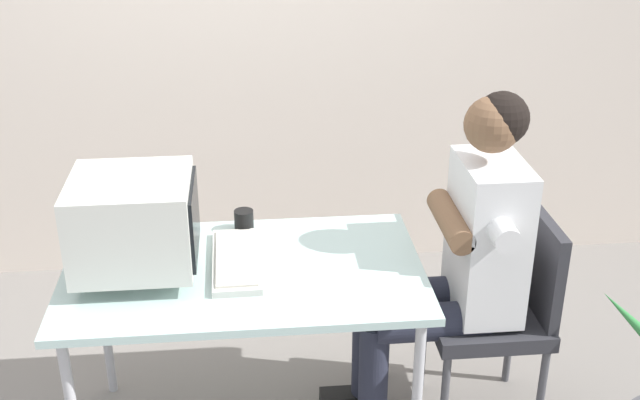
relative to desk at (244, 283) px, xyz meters
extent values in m
cylinder|color=#B7B7BC|center=(-0.56, 0.32, -0.32)|extent=(0.04, 0.04, 0.70)
cylinder|color=#B7B7BC|center=(0.56, 0.32, -0.32)|extent=(0.04, 0.04, 0.70)
cube|color=silver|center=(0.00, 0.00, 0.04)|extent=(1.24, 0.75, 0.03)
cylinder|color=silver|center=(-0.36, 0.00, 0.07)|extent=(0.22, 0.22, 0.02)
cylinder|color=silver|center=(-0.36, 0.00, 0.09)|extent=(0.06, 0.06, 0.03)
cube|color=silver|center=(-0.36, 0.00, 0.26)|extent=(0.39, 0.38, 0.30)
cube|color=black|center=(-0.15, 0.00, 0.26)|extent=(0.01, 0.32, 0.25)
cube|color=silver|center=(-0.02, 0.04, 0.07)|extent=(0.17, 0.45, 0.02)
cube|color=beige|center=(-0.02, 0.04, 0.09)|extent=(0.15, 0.40, 0.01)
cylinder|color=#4C4C51|center=(1.07, -0.14, -0.46)|extent=(0.03, 0.03, 0.42)
cylinder|color=#4C4C51|center=(0.71, 0.22, -0.46)|extent=(0.03, 0.03, 0.42)
cylinder|color=#4C4C51|center=(1.07, 0.22, -0.46)|extent=(0.03, 0.03, 0.42)
cube|color=#2D2D33|center=(0.89, 0.04, -0.22)|extent=(0.42, 0.42, 0.06)
cube|color=#2D2D33|center=(1.08, 0.04, 0.00)|extent=(0.04, 0.38, 0.37)
cube|color=silver|center=(0.87, 0.04, 0.12)|extent=(0.22, 0.35, 0.58)
sphere|color=brown|center=(0.85, 0.04, 0.54)|extent=(0.19, 0.19, 0.19)
sphere|color=black|center=(0.88, 0.04, 0.56)|extent=(0.18, 0.18, 0.18)
cylinder|color=#262838|center=(0.67, -0.05, -0.17)|extent=(0.41, 0.14, 0.14)
cylinder|color=#262838|center=(0.67, 0.13, -0.17)|extent=(0.41, 0.14, 0.14)
cylinder|color=#262838|center=(0.46, -0.05, -0.42)|extent=(0.11, 0.11, 0.50)
cylinder|color=#262838|center=(0.46, 0.13, -0.42)|extent=(0.11, 0.11, 0.50)
cube|color=black|center=(0.40, 0.13, -0.64)|extent=(0.24, 0.09, 0.06)
cylinder|color=silver|center=(0.85, -0.17, 0.24)|extent=(0.09, 0.14, 0.09)
cylinder|color=silver|center=(0.85, 0.25, 0.24)|extent=(0.09, 0.14, 0.09)
cylinder|color=brown|center=(0.73, 0.04, 0.19)|extent=(0.09, 0.35, 0.09)
cylinder|color=black|center=(0.01, 0.28, 0.10)|extent=(0.07, 0.07, 0.09)
torus|color=black|center=(0.01, 0.33, 0.10)|extent=(0.06, 0.01, 0.06)
camera|label=1|loc=(0.03, -2.40, 1.43)|focal=44.54mm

